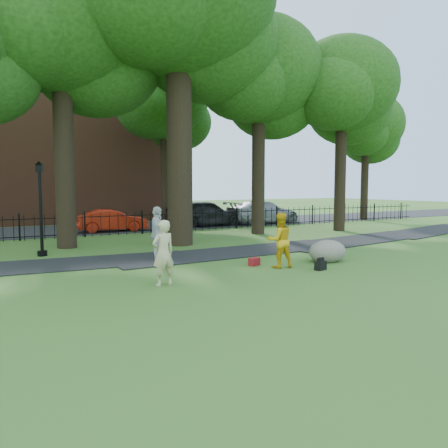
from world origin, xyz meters
TOP-DOWN VIEW (x-y plane):
  - ground at (0.00, 0.00)m, footprint 120.00×120.00m
  - footpath at (1.00, 3.90)m, footprint 36.07×3.85m
  - street at (0.00, 16.00)m, footprint 80.00×7.00m
  - iron_fence at (0.00, 12.00)m, footprint 44.00×0.04m
  - brick_building at (-4.00, 24.00)m, footprint 18.00×8.00m
  - big_tree at (0.13, 7.09)m, footprint 10.08×8.61m
  - tree_row at (0.52, 8.40)m, footprint 26.82×7.96m
  - woman at (-3.62, -0.01)m, footprint 0.68×0.50m
  - man at (0.50, 0.48)m, footprint 0.99×0.85m
  - pedestrian at (-2.44, 3.48)m, footprint 0.82×1.20m
  - boulder at (2.60, 0.57)m, footprint 1.41×1.08m
  - lamppost at (-5.70, 6.71)m, footprint 0.35×0.35m
  - backpack at (1.35, -0.47)m, footprint 0.41×0.32m
  - red_bag at (0.00, 1.17)m, footprint 0.43×0.35m
  - red_sedan at (-1.07, 13.95)m, footprint 4.00×1.80m
  - grey_car at (5.02, 14.26)m, footprint 5.12×2.31m
  - silver_car at (9.38, 14.06)m, footprint 5.51×2.45m

SIDE VIEW (x-z plane):
  - ground at x=0.00m, z-range 0.00..0.00m
  - footpath at x=1.00m, z-range -0.01..0.01m
  - street at x=0.00m, z-range -0.01..0.01m
  - red_bag at x=0.00m, z-range 0.00..0.25m
  - backpack at x=1.35m, z-range 0.00..0.27m
  - boulder at x=2.60m, z-range 0.00..0.81m
  - iron_fence at x=0.00m, z-range 0.00..1.20m
  - red_sedan at x=-1.07m, z-range 0.00..1.28m
  - silver_car at x=9.38m, z-range 0.00..1.57m
  - grey_car at x=5.02m, z-range 0.00..1.71m
  - woman at x=-3.62m, z-range 0.00..1.71m
  - man at x=0.50m, z-range 0.00..1.75m
  - pedestrian at x=-2.44m, z-range 0.00..1.89m
  - lamppost at x=-5.70m, z-range -0.03..3.46m
  - brick_building at x=-4.00m, z-range 0.00..12.00m
  - tree_row at x=0.52m, z-range 1.94..14.36m
  - big_tree at x=0.13m, z-range 2.96..17.33m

